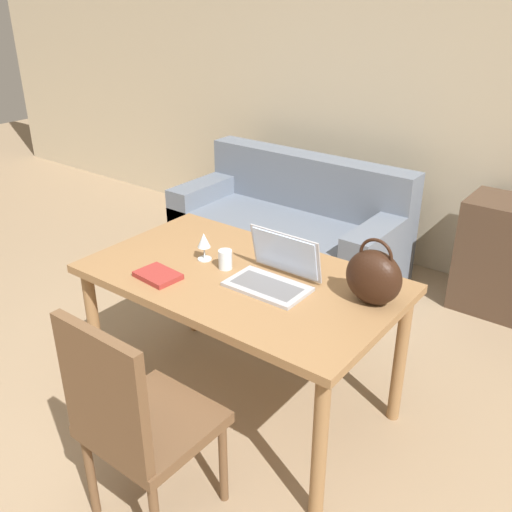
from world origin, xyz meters
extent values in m
plane|color=#997F60|center=(0.00, 0.00, 0.00)|extent=(14.00, 14.00, 0.00)
cube|color=beige|center=(0.00, 2.80, 1.35)|extent=(10.00, 0.06, 2.70)
cube|color=olive|center=(-0.07, 0.72, 0.72)|extent=(1.45, 0.85, 0.04)
cylinder|color=olive|center=(-0.74, 0.36, 0.35)|extent=(0.06, 0.06, 0.70)
cylinder|color=olive|center=(0.59, 0.36, 0.35)|extent=(0.06, 0.06, 0.70)
cylinder|color=olive|center=(-0.74, 1.08, 0.35)|extent=(0.06, 0.06, 0.70)
cylinder|color=olive|center=(0.59, 1.08, 0.35)|extent=(0.06, 0.06, 0.70)
cube|color=brown|center=(0.06, 0.01, 0.43)|extent=(0.44, 0.44, 0.05)
cube|color=brown|center=(0.06, -0.19, 0.71)|extent=(0.42, 0.04, 0.50)
cylinder|color=brown|center=(-0.12, 0.20, 0.20)|extent=(0.04, 0.04, 0.41)
cylinder|color=brown|center=(0.25, 0.20, 0.20)|extent=(0.04, 0.04, 0.41)
cylinder|color=brown|center=(-0.13, -0.17, 0.20)|extent=(0.04, 0.04, 0.41)
cube|color=slate|center=(-0.75, 2.10, 0.21)|extent=(1.68, 0.77, 0.42)
cube|color=slate|center=(-0.75, 2.38, 0.62)|extent=(1.68, 0.20, 0.40)
cube|color=slate|center=(-1.49, 2.10, 0.28)|extent=(0.20, 0.77, 0.56)
cube|color=slate|center=(-0.01, 2.10, 0.28)|extent=(0.20, 0.77, 0.56)
cube|color=#ADADB2|center=(0.10, 0.69, 0.75)|extent=(0.36, 0.21, 0.02)
cube|color=slate|center=(0.10, 0.68, 0.76)|extent=(0.31, 0.14, 0.00)
cube|color=#ADADB2|center=(0.10, 0.83, 0.86)|extent=(0.36, 0.05, 0.21)
cube|color=silver|center=(0.10, 0.82, 0.86)|extent=(0.33, 0.05, 0.19)
cylinder|color=silver|center=(-0.17, 0.73, 0.79)|extent=(0.06, 0.06, 0.09)
cylinder|color=silver|center=(-0.31, 0.74, 0.74)|extent=(0.07, 0.07, 0.01)
cylinder|color=silver|center=(-0.31, 0.74, 0.78)|extent=(0.01, 0.01, 0.06)
cone|color=silver|center=(-0.31, 0.74, 0.84)|extent=(0.06, 0.06, 0.07)
ellipsoid|color=black|center=(0.52, 0.86, 0.86)|extent=(0.24, 0.16, 0.24)
torus|color=black|center=(0.52, 0.86, 0.96)|extent=(0.15, 0.01, 0.15)
cube|color=maroon|center=(-0.35, 0.47, 0.75)|extent=(0.21, 0.16, 0.02)
camera|label=1|loc=(1.39, -1.09, 1.95)|focal=40.00mm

